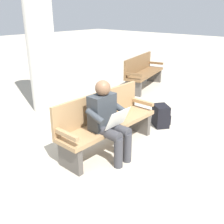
{
  "coord_description": "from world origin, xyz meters",
  "views": [
    {
      "loc": [
        2.69,
        2.46,
        2.08
      ],
      "look_at": [
        0.1,
        0.15,
        0.7
      ],
      "focal_mm": 41.22,
      "sensor_mm": 36.0,
      "label": 1
    }
  ],
  "objects_px": {
    "person_seated": "(108,119)",
    "support_pillar": "(38,21)",
    "bench_near": "(106,121)",
    "bench_far": "(143,72)",
    "backpack": "(161,116)"
  },
  "relations": [
    {
      "from": "bench_near",
      "to": "person_seated",
      "type": "relative_size",
      "value": 1.53
    },
    {
      "from": "bench_near",
      "to": "support_pillar",
      "type": "xyz_separation_m",
      "value": [
        -0.37,
        -2.16,
        1.41
      ]
    },
    {
      "from": "backpack",
      "to": "bench_far",
      "type": "relative_size",
      "value": 0.22
    },
    {
      "from": "bench_far",
      "to": "support_pillar",
      "type": "bearing_deg",
      "value": -25.34
    },
    {
      "from": "bench_far",
      "to": "support_pillar",
      "type": "height_order",
      "value": "support_pillar"
    },
    {
      "from": "bench_far",
      "to": "support_pillar",
      "type": "relative_size",
      "value": 0.5
    },
    {
      "from": "bench_near",
      "to": "person_seated",
      "type": "distance_m",
      "value": 0.36
    },
    {
      "from": "bench_near",
      "to": "bench_far",
      "type": "bearing_deg",
      "value": -154.0
    },
    {
      "from": "person_seated",
      "to": "backpack",
      "type": "bearing_deg",
      "value": -179.69
    },
    {
      "from": "backpack",
      "to": "person_seated",
      "type": "bearing_deg",
      "value": 0.45
    },
    {
      "from": "support_pillar",
      "to": "backpack",
      "type": "bearing_deg",
      "value": 111.25
    },
    {
      "from": "bench_near",
      "to": "support_pillar",
      "type": "bearing_deg",
      "value": -99.86
    },
    {
      "from": "bench_near",
      "to": "bench_far",
      "type": "xyz_separation_m",
      "value": [
        -3.21,
        -1.58,
        0.0
      ]
    },
    {
      "from": "person_seated",
      "to": "support_pillar",
      "type": "relative_size",
      "value": 0.31
    },
    {
      "from": "backpack",
      "to": "bench_far",
      "type": "bearing_deg",
      "value": -136.75
    }
  ]
}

